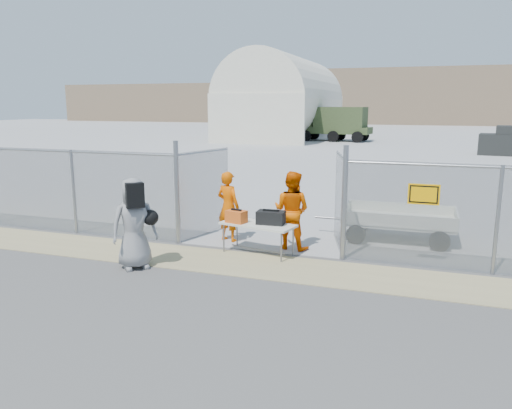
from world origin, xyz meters
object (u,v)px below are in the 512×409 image
at_px(folding_table, 258,239).
at_px(utility_trailer, 399,223).
at_px(security_worker_right, 292,210).
at_px(security_worker_left, 228,207).
at_px(visitor, 134,224).

xyz_separation_m(folding_table, utility_trailer, (2.94, 2.31, 0.07)).
xyz_separation_m(folding_table, security_worker_right, (0.59, 0.69, 0.56)).
distance_m(folding_table, security_worker_right, 1.07).
height_order(security_worker_left, security_worker_right, security_worker_right).
xyz_separation_m(security_worker_left, utility_trailer, (3.99, 1.49, -0.44)).
xyz_separation_m(folding_table, security_worker_left, (-1.05, 0.83, 0.51)).
bearing_deg(security_worker_right, visitor, 52.09).
bearing_deg(security_worker_left, folding_table, 158.87).
height_order(folding_table, utility_trailer, utility_trailer).
bearing_deg(folding_table, security_worker_right, 61.29).
distance_m(security_worker_right, utility_trailer, 2.89).
xyz_separation_m(security_worker_left, visitor, (-1.04, -2.55, 0.07)).
height_order(folding_table, visitor, visitor).
distance_m(visitor, utility_trailer, 6.48).
relative_size(security_worker_left, utility_trailer, 0.50).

